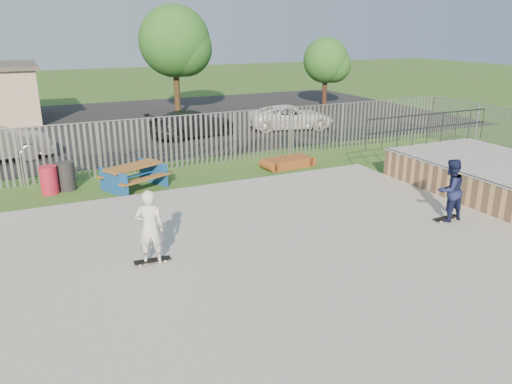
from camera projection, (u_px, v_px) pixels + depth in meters
name	position (u px, v px, depth m)	size (l,w,h in m)	color
ground	(243.00, 272.00, 11.04)	(120.00, 120.00, 0.00)	#2D6021
concrete_slab	(243.00, 269.00, 11.02)	(15.00, 12.00, 0.15)	#9A9A95
quarter_pipe	(507.00, 182.00, 15.61)	(5.50, 7.05, 2.19)	tan
fence	(212.00, 172.00, 15.06)	(26.04, 16.02, 2.00)	gray
picnic_table	(134.00, 177.00, 16.64)	(2.39, 2.22, 0.81)	brown
funbox	(288.00, 162.00, 19.29)	(1.84, 1.05, 0.35)	brown
trash_bin_red	(49.00, 180.00, 16.13)	(0.55, 0.55, 0.91)	#A8192E
trash_bin_grey	(66.00, 176.00, 16.50)	(0.56, 0.56, 0.94)	#242326
parking_lot	(103.00, 126.00, 27.33)	(40.00, 18.00, 0.02)	black
car_dark	(193.00, 124.00, 24.39)	(1.81, 4.44, 1.29)	#222227
car_white	(291.00, 117.00, 26.28)	(2.06, 4.46, 1.24)	white
tree_mid	(174.00, 41.00, 29.32)	(4.18, 4.18, 6.45)	#41301A
tree_right	(326.00, 61.00, 32.69)	(2.95, 2.95, 4.55)	#3C2318
skateboard_a	(446.00, 219.00, 13.62)	(0.81, 0.24, 0.08)	black
skateboard_b	(152.00, 261.00, 11.15)	(0.81, 0.24, 0.08)	black
skater_navy	(450.00, 190.00, 13.36)	(0.83, 0.65, 1.71)	#141A3F
skater_white	(150.00, 227.00, 10.89)	(0.62, 0.41, 1.71)	silver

